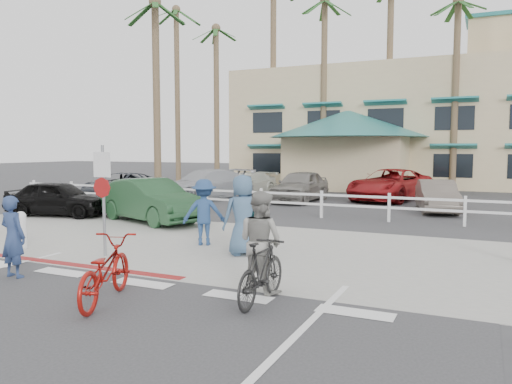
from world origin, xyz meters
The scene contains 32 objects.
ground centered at (0.00, 0.00, 0.00)m, with size 140.00×140.00×0.00m, color #333335.
bike_path centered at (0.00, -2.00, 0.00)m, with size 12.00×16.00×0.01m, color #333335.
sidewalk_plaza centered at (0.00, 4.50, 0.01)m, with size 22.00×7.00×0.01m, color gray.
cross_street centered at (0.00, 8.50, 0.00)m, with size 40.00×5.00×0.01m, color #333335.
parking_lot centered at (0.00, 18.00, 0.00)m, with size 50.00×16.00×0.01m, color #333335.
curb_red centered at (-3.00, 1.20, 0.01)m, with size 7.00×0.25×0.02m, color maroon.
rail_fence centered at (0.50, 10.50, 0.50)m, with size 29.40×0.16×1.00m, color silver, non-canonical shape.
building centered at (2.00, 31.00, 5.65)m, with size 28.00×16.00×11.30m, color #CAB68A, non-canonical shape.
sign_post centered at (-2.30, 2.20, 1.45)m, with size 0.50×0.10×2.90m, color gray, non-canonical shape.
bollard_0 centered at (-4.80, 2.00, 0.47)m, with size 0.26×0.26×0.95m, color silver, non-canonical shape.
palm_0 centered at (-16.00, 26.00, 7.50)m, with size 4.00×4.00×15.00m, color #1B461B, non-canonical shape.
palm_1 centered at (-12.00, 25.00, 6.50)m, with size 4.00×4.00×13.00m, color #1B461B, non-canonical shape.
palm_2 centered at (-8.00, 26.00, 8.00)m, with size 4.00×4.00×16.00m, color #1B461B, non-canonical shape.
palm_3 centered at (-4.00, 25.00, 7.00)m, with size 4.00×4.00×14.00m, color #1B461B, non-canonical shape.
palm_4 centered at (0.00, 26.00, 7.50)m, with size 4.00×4.00×15.00m, color #1B461B, non-canonical shape.
palm_5 centered at (4.00, 25.00, 6.50)m, with size 4.00×4.00×13.00m, color #1B461B, non-canonical shape.
palm_10 centered at (-10.00, 15.00, 6.00)m, with size 4.00×4.00×12.00m, color #1B461B, non-canonical shape.
bike_red centered at (0.14, -0.55, 0.53)m, with size 0.71×2.03×1.07m, color maroon.
rider_red centered at (-2.59, -0.05, 0.81)m, with size 0.59×0.39×1.61m, color navy.
bike_black centered at (2.48, 0.48, 0.52)m, with size 0.49×1.75×1.05m, color black.
rider_black centered at (2.20, 1.08, 0.89)m, with size 0.87×0.68×1.79m, color gray.
pedestrian_a centered at (-0.88, 4.35, 0.86)m, with size 1.12×0.64×1.73m, color navy.
pedestrian_child centered at (0.50, 4.34, 0.56)m, with size 0.66×0.27×1.12m, color #0E3234.
pedestrian_b centered at (0.58, 3.65, 0.96)m, with size 0.94×0.61×1.92m, color #3C5876.
car_white_sedan centered at (-4.64, 7.15, 0.74)m, with size 1.57×4.52×1.49m, color #1E4225.
car_red_compact centered at (-8.68, 6.93, 0.67)m, with size 1.58×3.93×1.34m, color black.
lot_car_0 centered at (-11.31, 13.65, 0.64)m, with size 2.12×4.59×1.28m, color #2A2E36.
lot_car_1 centered at (-6.71, 14.27, 0.75)m, with size 2.11×5.18×1.50m, color #A0A2A8.
lot_car_2 centered at (-2.20, 15.49, 0.75)m, with size 1.77×4.39×1.50m, color slate.
lot_car_3 centered at (4.04, 14.14, 0.63)m, with size 1.34×3.84×1.27m, color #635A51.
lot_car_4 centered at (-6.15, 17.80, 0.60)m, with size 1.69×4.17×1.21m, color silver.
lot_car_5 centered at (1.60, 17.87, 0.76)m, with size 2.54×5.50×1.53m, color maroon.
Camera 1 is at (5.72, -6.79, 2.52)m, focal length 35.00 mm.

